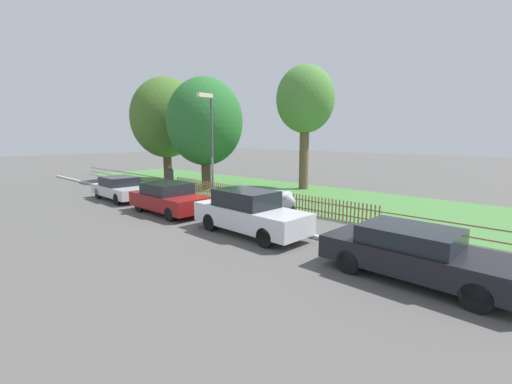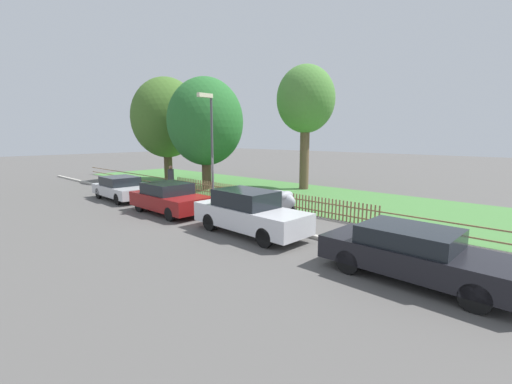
{
  "view_description": "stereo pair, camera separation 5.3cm",
  "coord_description": "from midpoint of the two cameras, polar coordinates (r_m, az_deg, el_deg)",
  "views": [
    {
      "loc": [
        12.08,
        -9.6,
        3.49
      ],
      "look_at": [
        2.08,
        1.04,
        1.1
      ],
      "focal_mm": 24.0,
      "sensor_mm": 36.0,
      "label": 1
    },
    {
      "loc": [
        12.12,
        -9.56,
        3.49
      ],
      "look_at": [
        2.08,
        1.04,
        1.1
      ],
      "focal_mm": 24.0,
      "sensor_mm": 36.0,
      "label": 2
    }
  ],
  "objects": [
    {
      "name": "parked_car_red_compact",
      "position": [
        9.3,
        25.18,
        -9.22
      ],
      "size": [
        4.58,
        1.84,
        1.3
      ],
      "rotation": [
        0.0,
        0.0,
        -0.02
      ],
      "color": "black",
      "rests_on": "ground"
    },
    {
      "name": "covered_motorcycle",
      "position": [
        15.35,
        3.92,
        -1.34
      ],
      "size": [
        1.92,
        0.92,
        1.11
      ],
      "rotation": [
        0.0,
        0.0,
        0.03
      ],
      "color": "black",
      "rests_on": "ground"
    },
    {
      "name": "grass_strip",
      "position": [
        20.81,
        7.2,
        -0.42
      ],
      "size": [
        41.48,
        8.04,
        0.01
      ],
      "primitive_type": "cube",
      "color": "#477F3D",
      "rests_on": "ground"
    },
    {
      "name": "tree_behind_motorcycle",
      "position": [
        22.95,
        -8.37,
        11.47
      ],
      "size": [
        4.93,
        4.93,
        7.26
      ],
      "color": "brown",
      "rests_on": "ground"
    },
    {
      "name": "tree_mid_park",
      "position": [
        22.94,
        8.35,
        14.83
      ],
      "size": [
        3.74,
        3.74,
        7.99
      ],
      "color": "brown",
      "rests_on": "ground"
    },
    {
      "name": "street_lamp",
      "position": [
        16.03,
        -7.55,
        8.93
      ],
      "size": [
        0.2,
        0.79,
        5.38
      ],
      "color": "#47474C",
      "rests_on": "ground"
    },
    {
      "name": "park_fence",
      "position": [
        17.71,
        -0.46,
        -0.64
      ],
      "size": [
        41.48,
        0.05,
        0.87
      ],
      "color": "olive",
      "rests_on": "ground"
    },
    {
      "name": "ground_plane",
      "position": [
        15.82,
        -8.01,
        -3.54
      ],
      "size": [
        120.0,
        120.0,
        0.0
      ],
      "primitive_type": "plane",
      "color": "#565451"
    },
    {
      "name": "tree_nearest_kerb",
      "position": [
        27.93,
        -14.67,
        11.83
      ],
      "size": [
        5.32,
        5.32,
        7.95
      ],
      "color": "brown",
      "rests_on": "ground"
    },
    {
      "name": "parked_car_navy_estate",
      "position": [
        12.25,
        -1.08,
        -3.43
      ],
      "size": [
        4.56,
        1.73,
        1.58
      ],
      "rotation": [
        0.0,
        0.0,
        -0.02
      ],
      "color": "silver",
      "rests_on": "ground"
    },
    {
      "name": "parked_car_black_saloon",
      "position": [
        16.08,
        -14.14,
        -0.98
      ],
      "size": [
        4.12,
        1.86,
        1.38
      ],
      "rotation": [
        0.0,
        0.0,
        -0.0
      ],
      "color": "maroon",
      "rests_on": "ground"
    },
    {
      "name": "kerb_stone",
      "position": [
        15.87,
        -7.73,
        -3.27
      ],
      "size": [
        41.48,
        0.2,
        0.12
      ],
      "primitive_type": "cube",
      "color": "#B2ADA3",
      "rests_on": "ground"
    },
    {
      "name": "parked_car_silver_hatchback",
      "position": [
        20.35,
        -21.45,
        0.63
      ],
      "size": [
        4.14,
        1.89,
        1.28
      ],
      "rotation": [
        0.0,
        0.0,
        -0.03
      ],
      "color": "#BCBCC1",
      "rests_on": "ground"
    },
    {
      "name": "pedestrian_near_fence",
      "position": [
        21.04,
        -13.92,
        2.23
      ],
      "size": [
        0.45,
        0.45,
        1.77
      ],
      "rotation": [
        0.0,
        0.0,
        1.28
      ],
      "color": "#2D3351",
      "rests_on": "ground"
    }
  ]
}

